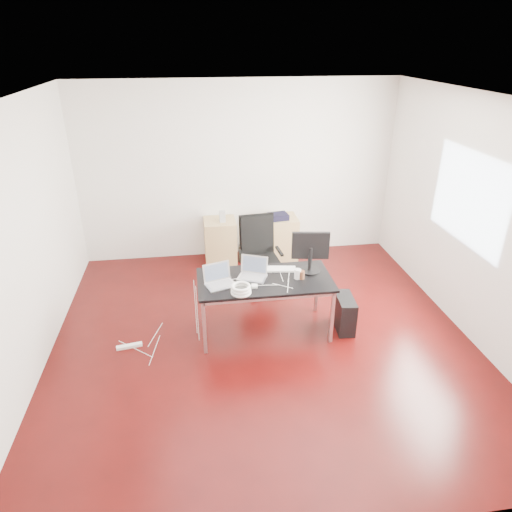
{
  "coord_description": "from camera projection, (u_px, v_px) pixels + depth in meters",
  "views": [
    {
      "loc": [
        -0.74,
        -4.54,
        3.33
      ],
      "look_at": [
        0.0,
        0.55,
        0.85
      ],
      "focal_mm": 32.0,
      "sensor_mm": 36.0,
      "label": 1
    }
  ],
  "objects": [
    {
      "name": "power_adapter",
      "position": [
        255.0,
        286.0,
        5.24
      ],
      "size": [
        0.08,
        0.08,
        0.03
      ],
      "primitive_type": "cube",
      "rotation": [
        0.0,
        0.0,
        -0.14
      ],
      "color": "white",
      "rests_on": "desk"
    },
    {
      "name": "keyboard",
      "position": [
        278.0,
        269.0,
        5.63
      ],
      "size": [
        0.46,
        0.2,
        0.02
      ],
      "primitive_type": "cube",
      "rotation": [
        0.0,
        0.0,
        -0.15
      ],
      "color": "white",
      "rests_on": "desk"
    },
    {
      "name": "navy_garment",
      "position": [
        278.0,
        216.0,
        7.27
      ],
      "size": [
        0.33,
        0.28,
        0.09
      ],
      "primitive_type": "cube",
      "rotation": [
        0.0,
        0.0,
        0.15
      ],
      "color": "black",
      "rests_on": "filing_cabinet_right"
    },
    {
      "name": "monitor",
      "position": [
        310.0,
        250.0,
        5.49
      ],
      "size": [
        0.45,
        0.26,
        0.51
      ],
      "rotation": [
        0.0,
        0.0,
        -0.15
      ],
      "color": "black",
      "rests_on": "desk"
    },
    {
      "name": "cup_white",
      "position": [
        298.0,
        274.0,
        5.41
      ],
      "size": [
        0.08,
        0.08,
        0.12
      ],
      "primitive_type": "cylinder",
      "rotation": [
        0.0,
        0.0,
        0.05
      ],
      "color": "white",
      "rests_on": "desk"
    },
    {
      "name": "cable_coil",
      "position": [
        241.0,
        289.0,
        5.09
      ],
      "size": [
        0.24,
        0.24,
        0.11
      ],
      "rotation": [
        0.0,
        0.0,
        0.38
      ],
      "color": "white",
      "rests_on": "desk"
    },
    {
      "name": "office_chair",
      "position": [
        259.0,
        251.0,
        6.42
      ],
      "size": [
        0.52,
        0.54,
        1.08
      ],
      "rotation": [
        0.0,
        0.0,
        0.09
      ],
      "color": "black",
      "rests_on": "ground"
    },
    {
      "name": "power_strip",
      "position": [
        129.0,
        346.0,
        5.41
      ],
      "size": [
        0.31,
        0.11,
        0.04
      ],
      "primitive_type": "cube",
      "rotation": [
        0.0,
        0.0,
        0.17
      ],
      "color": "white",
      "rests_on": "ground"
    },
    {
      "name": "speaker",
      "position": [
        222.0,
        216.0,
        7.14
      ],
      "size": [
        0.09,
        0.09,
        0.18
      ],
      "primitive_type": "cube",
      "rotation": [
        0.0,
        0.0,
        0.06
      ],
      "color": "#9E9E9E",
      "rests_on": "filing_cabinet_left"
    },
    {
      "name": "laptop_left",
      "position": [
        219.0,
        280.0,
        5.29
      ],
      "size": [
        0.39,
        0.34,
        0.23
      ],
      "rotation": [
        0.0,
        0.0,
        0.32
      ],
      "color": "silver",
      "rests_on": "desk"
    },
    {
      "name": "desk",
      "position": [
        265.0,
        283.0,
        5.44
      ],
      "size": [
        1.6,
        0.8,
        0.73
      ],
      "color": "black",
      "rests_on": "ground"
    },
    {
      "name": "room_shell",
      "position": [
        266.0,
        232.0,
        4.99
      ],
      "size": [
        5.0,
        5.0,
        5.0
      ],
      "color": "#330605",
      "rests_on": "ground"
    },
    {
      "name": "cup_brown",
      "position": [
        301.0,
        275.0,
        5.41
      ],
      "size": [
        0.1,
        0.1,
        0.1
      ],
      "primitive_type": "cylinder",
      "rotation": [
        0.0,
        0.0,
        -0.32
      ],
      "color": "brown",
      "rests_on": "desk"
    },
    {
      "name": "filing_cabinet_right",
      "position": [
        281.0,
        237.0,
        7.51
      ],
      "size": [
        0.5,
        0.5,
        0.7
      ],
      "primitive_type": "cube",
      "color": "tan",
      "rests_on": "ground"
    },
    {
      "name": "pc_tower",
      "position": [
        344.0,
        313.0,
        5.68
      ],
      "size": [
        0.23,
        0.46,
        0.44
      ],
      "primitive_type": "cube",
      "rotation": [
        0.0,
        0.0,
        -0.08
      ],
      "color": "black",
      "rests_on": "ground"
    },
    {
      "name": "wastebasket",
      "position": [
        246.0,
        253.0,
        7.45
      ],
      "size": [
        0.3,
        0.3,
        0.28
      ],
      "primitive_type": "cylinder",
      "rotation": [
        0.0,
        0.0,
        0.29
      ],
      "color": "black",
      "rests_on": "ground"
    },
    {
      "name": "laptop_right",
      "position": [
        253.0,
        272.0,
        5.45
      ],
      "size": [
        0.4,
        0.36,
        0.23
      ],
      "rotation": [
        0.0,
        0.0,
        -0.41
      ],
      "color": "silver",
      "rests_on": "desk"
    },
    {
      "name": "filing_cabinet_left",
      "position": [
        220.0,
        241.0,
        7.38
      ],
      "size": [
        0.5,
        0.5,
        0.7
      ],
      "primitive_type": "cube",
      "color": "tan",
      "rests_on": "ground"
    }
  ]
}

